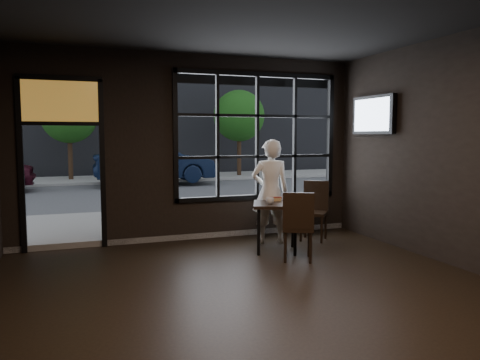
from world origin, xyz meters
name	(u,v)px	position (x,y,z in m)	size (l,w,h in m)	color
floor	(275,310)	(0.00, 0.00, -0.01)	(6.00, 7.00, 0.02)	black
window_frame	(257,136)	(1.20, 3.50, 1.80)	(3.06, 0.12, 2.28)	black
stained_transom	(60,101)	(-2.10, 3.50, 2.35)	(1.20, 0.06, 0.70)	orange
street_asphalt	(107,167)	(0.00, 24.00, -0.02)	(60.00, 41.00, 0.04)	#545456
building_across	(105,32)	(0.00, 23.00, 7.50)	(28.00, 12.00, 15.00)	#5B5956
cafe_table	(276,227)	(1.02, 2.25, 0.38)	(0.71, 0.71, 0.77)	black
chair_near	(298,226)	(1.10, 1.66, 0.51)	(0.44, 0.44, 1.02)	black
chair_window	(314,211)	(1.95, 2.73, 0.51)	(0.44, 0.44, 1.02)	black
man	(270,192)	(1.16, 2.80, 0.88)	(0.64, 0.42, 1.75)	white
hotdog	(275,199)	(1.10, 2.47, 0.79)	(0.20, 0.08, 0.06)	tan
cup	(270,201)	(0.90, 2.21, 0.81)	(0.12, 0.12, 0.10)	silver
tv	(374,115)	(2.93, 2.46, 2.17)	(0.13, 1.12, 0.66)	black
navy_car	(155,163)	(0.88, 12.62, 0.81)	(1.51, 4.32, 1.42)	black
tree_left	(69,116)	(-2.00, 15.01, 2.57)	(2.13, 2.13, 3.64)	#332114
tree_right	(239,116)	(4.84, 14.61, 2.63)	(2.19, 2.19, 3.74)	#332114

